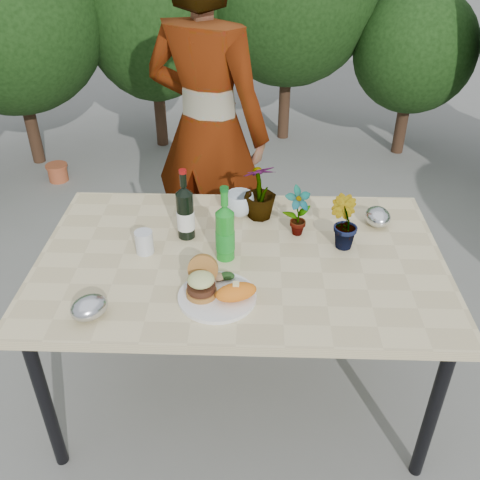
{
  "coord_description": "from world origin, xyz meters",
  "views": [
    {
      "loc": [
        0.05,
        -1.72,
        1.98
      ],
      "look_at": [
        0.0,
        -0.08,
        0.88
      ],
      "focal_mm": 40.0,
      "sensor_mm": 36.0,
      "label": 1
    }
  ],
  "objects_px": {
    "dinner_plate": "(217,297)",
    "person": "(208,132)",
    "patio_table": "(241,268)",
    "wine_bottle": "(185,213)"
  },
  "relations": [
    {
      "from": "person",
      "to": "wine_bottle",
      "type": "bearing_deg",
      "value": 110.97
    },
    {
      "from": "dinner_plate",
      "to": "wine_bottle",
      "type": "xyz_separation_m",
      "value": [
        -0.15,
        0.4,
        0.11
      ]
    },
    {
      "from": "dinner_plate",
      "to": "person",
      "type": "height_order",
      "value": "person"
    },
    {
      "from": "dinner_plate",
      "to": "wine_bottle",
      "type": "relative_size",
      "value": 0.91
    },
    {
      "from": "patio_table",
      "to": "person",
      "type": "xyz_separation_m",
      "value": [
        -0.2,
        0.86,
        0.22
      ]
    },
    {
      "from": "dinner_plate",
      "to": "person",
      "type": "relative_size",
      "value": 0.15
    },
    {
      "from": "patio_table",
      "to": "wine_bottle",
      "type": "relative_size",
      "value": 5.22
    },
    {
      "from": "wine_bottle",
      "to": "person",
      "type": "relative_size",
      "value": 0.17
    },
    {
      "from": "wine_bottle",
      "to": "person",
      "type": "distance_m",
      "value": 0.73
    },
    {
      "from": "patio_table",
      "to": "person",
      "type": "distance_m",
      "value": 0.91
    }
  ]
}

